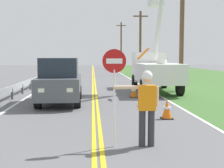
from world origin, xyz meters
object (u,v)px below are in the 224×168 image
object	(u,v)px
oncoming_suv_nearest	(60,80)
flagger_worker	(146,103)
utility_pole_near	(182,20)
traffic_cone_lead	(167,109)
stop_sign_paddle	(114,76)
utility_pole_mid	(140,42)
traffic_cone_mid	(146,98)
utility_pole_far	(121,45)
traffic_cone_tail	(134,91)
utility_bucket_truck	(154,68)

from	to	relation	value
oncoming_suv_nearest	flagger_worker	bearing A→B (deg)	-68.65
utility_pole_near	traffic_cone_lead	size ratio (longest dim) A/B	12.17
stop_sign_paddle	utility_pole_mid	xyz separation A→B (m)	(5.29, 29.63, 2.28)
flagger_worker	traffic_cone_mid	size ratio (longest dim) A/B	2.61
flagger_worker	traffic_cone_lead	distance (m)	3.53
utility_pole_far	flagger_worker	bearing A→B (deg)	-94.73
stop_sign_paddle	traffic_cone_mid	world-z (taller)	stop_sign_paddle
traffic_cone_tail	stop_sign_paddle	bearing A→B (deg)	-100.66
utility_pole_far	traffic_cone_tail	size ratio (longest dim) A/B	12.29
flagger_worker	utility_pole_far	distance (m)	50.66
utility_pole_near	traffic_cone_lead	distance (m)	9.80
stop_sign_paddle	traffic_cone_mid	size ratio (longest dim) A/B	3.33
flagger_worker	traffic_cone_tail	distance (m)	8.99
oncoming_suv_nearest	utility_pole_near	distance (m)	9.01
utility_bucket_truck	utility_pole_mid	size ratio (longest dim) A/B	0.90
utility_pole_far	traffic_cone_tail	world-z (taller)	utility_pole_far
oncoming_suv_nearest	utility_pole_near	xyz separation A→B (m)	(7.03, 4.50, 3.38)
stop_sign_paddle	utility_bucket_truck	distance (m)	12.52
utility_bucket_truck	traffic_cone_mid	distance (m)	6.16
utility_pole_near	traffic_cone_mid	bearing A→B (deg)	-120.34
stop_sign_paddle	traffic_cone_tail	world-z (taller)	stop_sign_paddle
utility_pole_near	traffic_cone_tail	xyz separation A→B (m)	(-3.35, -2.68, -4.11)
stop_sign_paddle	oncoming_suv_nearest	world-z (taller)	stop_sign_paddle
stop_sign_paddle	traffic_cone_tail	distance (m)	9.17
flagger_worker	utility_pole_mid	bearing A→B (deg)	81.32
utility_bucket_truck	utility_pole_mid	world-z (taller)	utility_pole_mid
stop_sign_paddle	traffic_cone_tail	bearing A→B (deg)	79.34
traffic_cone_tail	utility_pole_far	bearing A→B (deg)	85.50
utility_pole_near	utility_pole_mid	size ratio (longest dim) A/B	1.12
flagger_worker	traffic_cone_lead	world-z (taller)	flagger_worker
utility_pole_near	utility_pole_far	distance (m)	38.78
utility_pole_mid	utility_pole_far	bearing A→B (deg)	90.98
flagger_worker	utility_pole_near	size ratio (longest dim) A/B	0.21
oncoming_suv_nearest	traffic_cone_mid	size ratio (longest dim) A/B	6.64
utility_pole_near	traffic_cone_mid	distance (m)	7.49
traffic_cone_tail	oncoming_suv_nearest	bearing A→B (deg)	-153.76
stop_sign_paddle	oncoming_suv_nearest	distance (m)	7.40
traffic_cone_lead	traffic_cone_mid	xyz separation A→B (m)	(-0.21, 2.99, 0.00)
traffic_cone_lead	traffic_cone_tail	world-z (taller)	same
utility_pole_far	traffic_cone_mid	world-z (taller)	utility_pole_far
flagger_worker	traffic_cone_lead	size ratio (longest dim) A/B	2.61
traffic_cone_mid	oncoming_suv_nearest	bearing A→B (deg)	166.80
stop_sign_paddle	traffic_cone_mid	xyz separation A→B (m)	(1.86, 6.19, -1.37)
flagger_worker	stop_sign_paddle	size ratio (longest dim) A/B	0.78
utility_pole_mid	utility_pole_far	distance (m)	20.75
traffic_cone_tail	utility_pole_mid	bearing A→B (deg)	80.10
utility_pole_far	traffic_cone_tail	distance (m)	41.79
stop_sign_paddle	utility_bucket_truck	bearing A→B (deg)	74.23
utility_bucket_truck	oncoming_suv_nearest	distance (m)	7.35
traffic_cone_lead	utility_pole_near	bearing A→B (deg)	70.61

